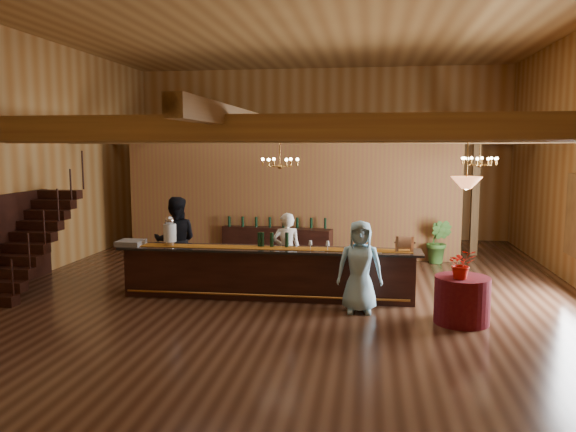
# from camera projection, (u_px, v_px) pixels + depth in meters

# --- Properties ---
(floor) EXTENTS (14.00, 14.00, 0.00)m
(floor) POSITION_uv_depth(u_px,v_px,m) (290.00, 289.00, 11.85)
(floor) COLOR #543523
(floor) RESTS_ON ground
(ceiling) EXTENTS (14.00, 14.00, 0.00)m
(ceiling) POSITION_uv_depth(u_px,v_px,m) (291.00, 20.00, 11.17)
(ceiling) COLOR #A5793D
(ceiling) RESTS_ON wall_back
(wall_back) EXTENTS (12.00, 0.10, 5.50)m
(wall_back) POSITION_uv_depth(u_px,v_px,m) (320.00, 154.00, 18.38)
(wall_back) COLOR #A77C42
(wall_back) RESTS_ON floor
(wall_front) EXTENTS (12.00, 0.10, 5.50)m
(wall_front) POSITION_uv_depth(u_px,v_px,m) (172.00, 177.00, 4.63)
(wall_front) COLOR #A77C42
(wall_front) RESTS_ON floor
(wall_left) EXTENTS (0.10, 14.00, 5.50)m
(wall_left) POSITION_uv_depth(u_px,v_px,m) (21.00, 158.00, 12.37)
(wall_left) COLOR #A77C42
(wall_left) RESTS_ON floor
(beam_grid) EXTENTS (11.90, 13.90, 0.39)m
(beam_grid) POSITION_uv_depth(u_px,v_px,m) (294.00, 135.00, 11.94)
(beam_grid) COLOR olive
(beam_grid) RESTS_ON wall_left
(support_posts) EXTENTS (9.20, 10.20, 3.20)m
(support_posts) POSITION_uv_depth(u_px,v_px,m) (287.00, 217.00, 11.16)
(support_posts) COLOR olive
(support_posts) RESTS_ON floor
(partition_wall) EXTENTS (9.00, 0.18, 3.10)m
(partition_wall) POSITION_uv_depth(u_px,v_px,m) (290.00, 200.00, 15.16)
(partition_wall) COLOR brown
(partition_wall) RESTS_ON floor
(staircase) EXTENTS (1.00, 2.80, 2.00)m
(staircase) POSITION_uv_depth(u_px,v_px,m) (29.00, 242.00, 11.78)
(staircase) COLOR black
(staircase) RESTS_ON floor
(backroom_boxes) EXTENTS (4.10, 0.60, 1.10)m
(backroom_boxes) POSITION_uv_depth(u_px,v_px,m) (306.00, 227.00, 17.22)
(backroom_boxes) COLOR black
(backroom_boxes) RESTS_ON floor
(tasting_bar) EXTENTS (6.01, 0.84, 1.01)m
(tasting_bar) POSITION_uv_depth(u_px,v_px,m) (268.00, 273.00, 11.14)
(tasting_bar) COLOR black
(tasting_bar) RESTS_ON floor
(beverage_dispenser) EXTENTS (0.26, 0.26, 0.60)m
(beverage_dispenser) POSITION_uv_depth(u_px,v_px,m) (170.00, 231.00, 11.36)
(beverage_dispenser) COLOR silver
(beverage_dispenser) RESTS_ON tasting_bar
(glass_rack_tray) EXTENTS (0.50, 0.50, 0.10)m
(glass_rack_tray) POSITION_uv_depth(u_px,v_px,m) (131.00, 243.00, 11.40)
(glass_rack_tray) COLOR gray
(glass_rack_tray) RESTS_ON tasting_bar
(raffle_drum) EXTENTS (0.34, 0.24, 0.30)m
(raffle_drum) POSITION_uv_depth(u_px,v_px,m) (405.00, 243.00, 10.66)
(raffle_drum) COLOR brown
(raffle_drum) RESTS_ON tasting_bar
(bar_bottle_0) EXTENTS (0.07, 0.07, 0.30)m
(bar_bottle_0) POSITION_uv_depth(u_px,v_px,m) (259.00, 240.00, 11.20)
(bar_bottle_0) COLOR black
(bar_bottle_0) RESTS_ON tasting_bar
(bar_bottle_1) EXTENTS (0.07, 0.07, 0.30)m
(bar_bottle_1) POSITION_uv_depth(u_px,v_px,m) (262.00, 240.00, 11.19)
(bar_bottle_1) COLOR black
(bar_bottle_1) RESTS_ON tasting_bar
(bar_bottle_2) EXTENTS (0.07, 0.07, 0.30)m
(bar_bottle_2) POSITION_uv_depth(u_px,v_px,m) (272.00, 240.00, 11.16)
(bar_bottle_2) COLOR black
(bar_bottle_2) RESTS_ON tasting_bar
(bar_bottle_3) EXTENTS (0.07, 0.07, 0.30)m
(bar_bottle_3) POSITION_uv_depth(u_px,v_px,m) (287.00, 240.00, 11.12)
(bar_bottle_3) COLOR black
(bar_bottle_3) RESTS_ON tasting_bar
(backbar_shelf) EXTENTS (3.03, 0.98, 0.84)m
(backbar_shelf) POSITION_uv_depth(u_px,v_px,m) (277.00, 243.00, 15.04)
(backbar_shelf) COLOR black
(backbar_shelf) RESTS_ON floor
(round_table) EXTENTS (0.93, 0.93, 0.80)m
(round_table) POSITION_uv_depth(u_px,v_px,m) (462.00, 300.00, 9.54)
(round_table) COLOR #480610
(round_table) RESTS_ON floor
(chandelier_left) EXTENTS (0.80, 0.80, 0.69)m
(chandelier_left) POSITION_uv_depth(u_px,v_px,m) (280.00, 162.00, 12.15)
(chandelier_left) COLOR #A16D2E
(chandelier_left) RESTS_ON beam_grid
(chandelier_right) EXTENTS (0.80, 0.80, 0.69)m
(chandelier_right) POSITION_uv_depth(u_px,v_px,m) (480.00, 161.00, 12.89)
(chandelier_right) COLOR #A16D2E
(chandelier_right) RESTS_ON beam_grid
(pendant_lamp) EXTENTS (0.52, 0.52, 0.90)m
(pendant_lamp) POSITION_uv_depth(u_px,v_px,m) (467.00, 183.00, 9.29)
(pendant_lamp) COLOR #A16D2E
(pendant_lamp) RESTS_ON beam_grid
(bartender) EXTENTS (0.66, 0.49, 1.63)m
(bartender) POSITION_uv_depth(u_px,v_px,m) (287.00, 251.00, 11.77)
(bartender) COLOR white
(bartender) RESTS_ON floor
(staff_second) EXTENTS (1.07, 0.91, 1.93)m
(staff_second) POSITION_uv_depth(u_px,v_px,m) (176.00, 241.00, 12.14)
(staff_second) COLOR black
(staff_second) RESTS_ON floor
(guest) EXTENTS (0.84, 0.57, 1.68)m
(guest) POSITION_uv_depth(u_px,v_px,m) (360.00, 267.00, 10.12)
(guest) COLOR #93CCE5
(guest) RESTS_ON floor
(floor_plant) EXTENTS (0.78, 0.72, 1.15)m
(floor_plant) POSITION_uv_depth(u_px,v_px,m) (439.00, 242.00, 14.39)
(floor_plant) COLOR #366323
(floor_plant) RESTS_ON floor
(table_flowers) EXTENTS (0.49, 0.44, 0.50)m
(table_flowers) POSITION_uv_depth(u_px,v_px,m) (462.00, 264.00, 9.34)
(table_flowers) COLOR #BF1205
(table_flowers) RESTS_ON round_table
(table_vase) EXTENTS (0.15, 0.15, 0.29)m
(table_vase) POSITION_uv_depth(u_px,v_px,m) (458.00, 268.00, 9.56)
(table_vase) COLOR #A16D2E
(table_vase) RESTS_ON round_table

